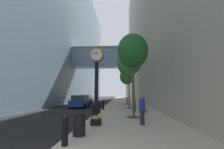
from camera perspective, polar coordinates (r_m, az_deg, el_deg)
name	(u,v)px	position (r m, az deg, el deg)	size (l,w,h in m)	color
ground_plane	(109,103)	(30.62, -1.04, -9.97)	(110.00, 110.00, 0.00)	black
sidewalk_right	(125,102)	(33.53, 4.46, -9.52)	(5.90, 80.00, 0.14)	#ADA593
building_block_left	(57,27)	(38.91, -18.58, 15.37)	(22.38, 80.00, 32.35)	#849EB2
building_block_right	(159,8)	(38.77, 16.08, 21.23)	(9.00, 80.00, 39.45)	#A89E89
street_clock	(96,80)	(9.46, -5.41, -2.02)	(0.84, 0.55, 4.56)	black
bollard_nearest	(65,129)	(6.14, -16.01, -17.90)	(0.23, 0.23, 1.03)	black
bollard_third	(94,111)	(11.78, -6.37, -12.43)	(0.23, 0.23, 1.03)	black
bollard_fourth	(99,107)	(14.67, -4.42, -11.24)	(0.23, 0.23, 1.03)	black
bollard_fifth	(103,105)	(17.57, -3.12, -10.44)	(0.23, 0.23, 1.03)	black
street_tree_near	(133,51)	(12.79, 7.22, 8.02)	(2.32, 2.32, 6.33)	#333335
street_tree_mid_near	(129,63)	(19.67, 5.82, 4.07)	(2.80, 2.80, 6.97)	#333335
street_tree_mid_far	(127,77)	(26.43, 5.19, -0.71)	(2.26, 2.26, 5.71)	#333335
trash_bin	(79,123)	(7.34, -11.29, -16.06)	(0.53, 0.53, 1.05)	black
pedestrian_walking	(142,109)	(9.60, 10.46, -11.63)	(0.49, 0.39, 1.69)	#23232D
pedestrian_by_clock	(134,102)	(16.17, 7.73, -9.58)	(0.46, 0.46, 1.64)	#23232D
car_silver_near	(86,99)	(31.87, -9.16, -8.38)	(2.01, 4.27, 1.55)	#B7BABF
car_blue_mid	(80,101)	(22.22, -11.04, -9.19)	(2.10, 4.24, 1.62)	navy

